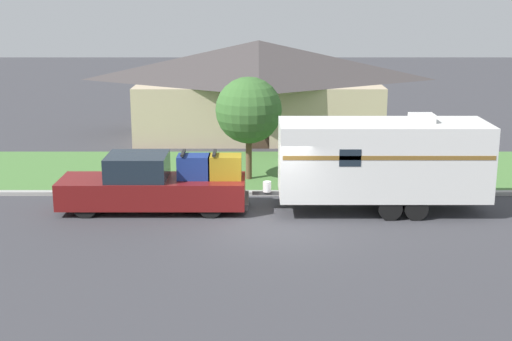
% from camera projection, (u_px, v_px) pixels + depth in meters
% --- Properties ---
extents(ground_plane, '(120.00, 120.00, 0.00)m').
position_uv_depth(ground_plane, '(274.00, 228.00, 22.54)').
color(ground_plane, '#38383D').
extents(curb_strip, '(80.00, 0.30, 0.14)m').
position_uv_depth(curb_strip, '(271.00, 193.00, 26.16)').
color(curb_strip, '#999993').
rests_on(curb_strip, ground_plane).
extents(lawn_strip, '(80.00, 7.00, 0.03)m').
position_uv_depth(lawn_strip, '(270.00, 170.00, 29.72)').
color(lawn_strip, '#477538').
rests_on(lawn_strip, ground_plane).
extents(house_across_street, '(13.00, 8.04, 4.85)m').
position_uv_depth(house_across_street, '(259.00, 86.00, 36.86)').
color(house_across_street, tan).
rests_on(house_across_street, ground_plane).
extents(pickup_truck, '(6.38, 1.94, 2.05)m').
position_uv_depth(pickup_truck, '(156.00, 185.00, 24.13)').
color(pickup_truck, black).
rests_on(pickup_truck, ground_plane).
extents(travel_trailer, '(7.84, 2.45, 3.34)m').
position_uv_depth(travel_trailer, '(383.00, 159.00, 23.91)').
color(travel_trailer, black).
rests_on(travel_trailer, ground_plane).
extents(mailbox, '(0.48, 0.20, 1.33)m').
position_uv_depth(mailbox, '(407.00, 161.00, 26.91)').
color(mailbox, brown).
rests_on(mailbox, ground_plane).
extents(tree_in_yard, '(2.59, 2.59, 4.08)m').
position_uv_depth(tree_in_yard, '(249.00, 110.00, 27.68)').
color(tree_in_yard, brown).
rests_on(tree_in_yard, ground_plane).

